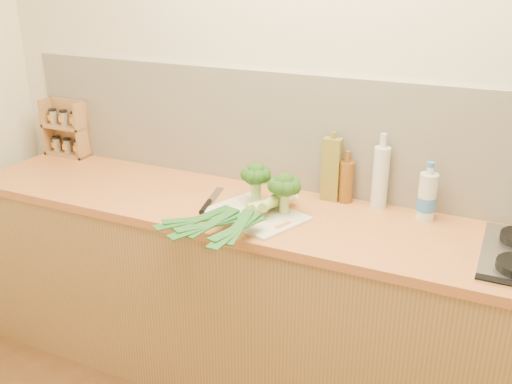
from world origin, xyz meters
TOP-DOWN VIEW (x-y plane):
  - room_shell at (0.00, 1.49)m, footprint 3.50×3.50m
  - counter at (0.00, 1.20)m, footprint 3.20×0.62m
  - chopping_board at (-0.16, 1.12)m, footprint 0.47×0.41m
  - broccoli_left at (-0.21, 1.24)m, footprint 0.13×0.14m
  - broccoli_right at (-0.05, 1.18)m, footprint 0.14×0.14m
  - leek_front at (-0.19, 1.10)m, footprint 0.41×0.56m
  - leek_mid at (-0.15, 1.05)m, footprint 0.30×0.60m
  - leek_back at (-0.10, 1.04)m, footprint 0.11×0.63m
  - chefs_knife at (-0.39, 1.14)m, footprint 0.11×0.32m
  - spice_rack at (-1.45, 1.44)m, footprint 0.26×0.10m
  - oil_tin at (0.07, 1.43)m, footprint 0.08×0.05m
  - glass_bottle at (0.28, 1.44)m, footprint 0.07×0.07m
  - amber_bottle at (0.14, 1.44)m, footprint 0.06×0.06m
  - water_bottle at (0.49, 1.40)m, footprint 0.08×0.08m

SIDE VIEW (x-z plane):
  - counter at x=0.00m, z-range 0.00..0.90m
  - chopping_board at x=-0.16m, z-range 0.90..0.91m
  - chefs_knife at x=-0.39m, z-range 0.90..0.92m
  - leek_front at x=-0.19m, z-range 0.91..0.96m
  - leek_mid at x=-0.15m, z-range 0.93..0.97m
  - leek_back at x=-0.10m, z-range 0.95..0.99m
  - water_bottle at x=0.49m, z-range 0.88..1.11m
  - amber_bottle at x=0.14m, z-range 0.88..1.12m
  - broccoli_right at x=-0.05m, z-range 0.94..1.12m
  - spice_rack at x=-1.45m, z-range 0.88..1.19m
  - broccoli_left at x=-0.21m, z-range 0.95..1.13m
  - glass_bottle at x=0.28m, z-range 0.88..1.21m
  - oil_tin at x=0.07m, z-range 0.89..1.20m
  - room_shell at x=0.00m, z-range -0.58..2.92m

